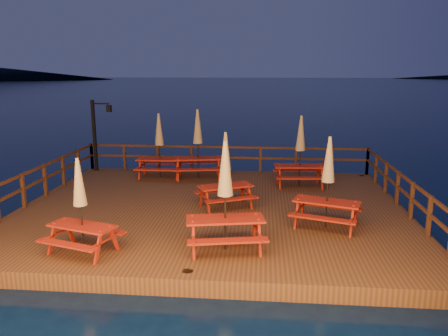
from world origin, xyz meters
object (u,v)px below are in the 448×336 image
at_px(picnic_table_0, 198,143).
at_px(picnic_table_1, 225,195).
at_px(lamp_post, 98,129).
at_px(picnic_table_2, 300,150).

relative_size(picnic_table_0, picnic_table_1, 1.03).
bearing_deg(picnic_table_0, lamp_post, 158.06).
relative_size(lamp_post, picnic_table_2, 1.14).
height_order(lamp_post, picnic_table_1, lamp_post).
bearing_deg(picnic_table_2, picnic_table_0, 162.29).
xyz_separation_m(picnic_table_1, picnic_table_2, (2.22, 6.07, -0.01)).
xyz_separation_m(lamp_post, picnic_table_2, (8.31, -1.84, -0.43)).
height_order(lamp_post, picnic_table_2, lamp_post).
height_order(picnic_table_1, picnic_table_2, picnic_table_1).
xyz_separation_m(picnic_table_0, picnic_table_2, (3.92, -0.93, -0.06)).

